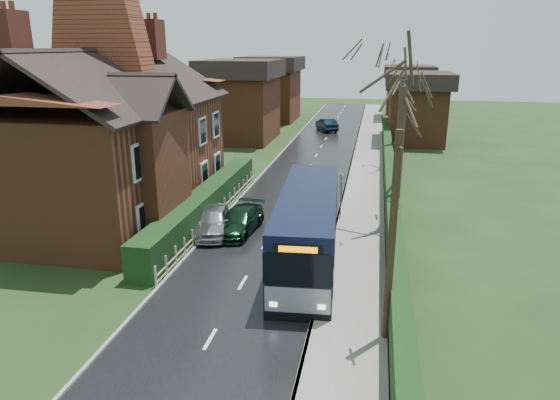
% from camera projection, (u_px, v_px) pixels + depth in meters
% --- Properties ---
extents(ground, '(140.00, 140.00, 0.00)m').
position_uv_depth(ground, '(255.00, 262.00, 21.38)').
color(ground, '#2B431D').
rests_on(ground, ground).
extents(road, '(6.00, 100.00, 0.02)m').
position_uv_depth(road, '(293.00, 196.00, 30.76)').
color(road, black).
rests_on(road, ground).
extents(pavement, '(2.50, 100.00, 0.14)m').
position_uv_depth(pavement, '(363.00, 199.00, 29.98)').
color(pavement, slate).
rests_on(pavement, ground).
extents(kerb_right, '(0.12, 100.00, 0.14)m').
position_uv_depth(kerb_right, '(343.00, 198.00, 30.19)').
color(kerb_right, gray).
rests_on(kerb_right, ground).
extents(kerb_left, '(0.12, 100.00, 0.10)m').
position_uv_depth(kerb_left, '(245.00, 193.00, 31.29)').
color(kerb_left, gray).
rests_on(kerb_left, ground).
extents(front_hedge, '(1.20, 16.00, 1.60)m').
position_uv_depth(front_hedge, '(205.00, 204.00, 26.53)').
color(front_hedge, black).
rests_on(front_hedge, ground).
extents(picket_fence, '(0.10, 16.00, 0.90)m').
position_uv_depth(picket_fence, '(219.00, 211.00, 26.50)').
color(picket_fence, '#978B66').
rests_on(picket_fence, ground).
extents(right_wall_hedge, '(0.60, 50.00, 1.80)m').
position_uv_depth(right_wall_hedge, '(390.00, 185.00, 29.42)').
color(right_wall_hedge, brown).
rests_on(right_wall_hedge, ground).
extents(brick_house, '(9.30, 14.60, 10.30)m').
position_uv_depth(brick_house, '(113.00, 135.00, 26.13)').
color(brick_house, brown).
rests_on(brick_house, ground).
extents(bus, '(3.00, 10.26, 3.07)m').
position_uv_depth(bus, '(308.00, 228.00, 21.02)').
color(bus, black).
rests_on(bus, ground).
extents(car_silver, '(2.23, 4.15, 1.34)m').
position_uv_depth(car_silver, '(213.00, 221.00, 24.43)').
color(car_silver, '#BABABF').
rests_on(car_silver, ground).
extents(car_green, '(2.01, 4.20, 1.18)m').
position_uv_depth(car_green, '(239.00, 221.00, 24.66)').
color(car_green, black).
rests_on(car_green, ground).
extents(car_distant, '(2.91, 4.34, 1.35)m').
position_uv_depth(car_distant, '(327.00, 125.00, 53.96)').
color(car_distant, black).
rests_on(car_distant, ground).
extents(bus_stop_sign, '(0.19, 0.38, 2.58)m').
position_uv_depth(bus_stop_sign, '(341.00, 190.00, 25.93)').
color(bus_stop_sign, slate).
rests_on(bus_stop_sign, ground).
extents(telegraph_pole, '(0.25, 0.86, 6.68)m').
position_uv_depth(telegraph_pole, '(392.00, 241.00, 14.72)').
color(telegraph_pole, black).
rests_on(telegraph_pole, ground).
extents(tree_right_near, '(4.67, 4.67, 10.09)m').
position_uv_depth(tree_right_near, '(405.00, 76.00, 23.21)').
color(tree_right_near, '#32281D').
rests_on(tree_right_near, ground).
extents(tree_right_far, '(4.79, 4.79, 9.25)m').
position_uv_depth(tree_right_far, '(403.00, 74.00, 36.32)').
color(tree_right_far, '#3D3124').
rests_on(tree_right_far, ground).
extents(tree_house_side, '(4.08, 4.08, 9.27)m').
position_uv_depth(tree_house_side, '(132.00, 75.00, 34.49)').
color(tree_house_side, '#34261E').
rests_on(tree_house_side, ground).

